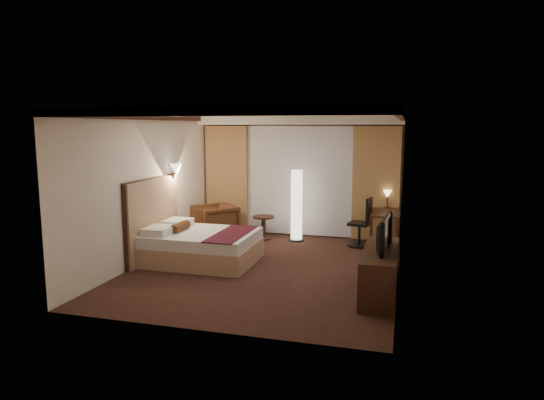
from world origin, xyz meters
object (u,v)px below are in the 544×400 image
(floor_lamp, at_px, (297,205))
(television, at_px, (379,230))
(dresser, at_px, (380,272))
(bed, at_px, (202,247))
(side_table, at_px, (264,228))
(armchair, at_px, (215,221))
(office_chair, at_px, (360,222))
(desk, at_px, (385,229))

(floor_lamp, height_order, television, floor_lamp)
(floor_lamp, bearing_deg, dresser, -56.96)
(bed, bearing_deg, side_table, 74.37)
(armchair, bearing_deg, side_table, 62.08)
(side_table, relative_size, dresser, 0.30)
(office_chair, height_order, television, television)
(bed, bearing_deg, floor_lamp, 58.31)
(office_chair, relative_size, television, 1.01)
(desk, distance_m, office_chair, 0.54)
(dresser, bearing_deg, armchair, 144.95)
(floor_lamp, bearing_deg, side_table, -174.84)
(armchair, distance_m, television, 4.50)
(armchair, bearing_deg, desk, 48.94)
(bed, relative_size, office_chair, 1.87)
(side_table, relative_size, desk, 0.44)
(floor_lamp, xyz_separation_m, dresser, (1.94, -2.98, -0.44))
(television, bearing_deg, office_chair, 15.66)
(bed, relative_size, television, 1.89)
(desk, height_order, television, television)
(dresser, xyz_separation_m, television, (-0.03, -0.00, 0.63))
(side_table, distance_m, dresser, 3.94)
(bed, height_order, floor_lamp, floor_lamp)
(office_chair, relative_size, dresser, 0.59)
(side_table, bearing_deg, armchair, -161.87)
(television, bearing_deg, bed, 79.45)
(side_table, height_order, floor_lamp, floor_lamp)
(side_table, xyz_separation_m, floor_lamp, (0.73, 0.07, 0.52))
(side_table, bearing_deg, floor_lamp, 5.16)
(side_table, distance_m, television, 3.99)
(dresser, distance_m, television, 0.63)
(armchair, bearing_deg, office_chair, 48.86)
(bed, relative_size, floor_lamp, 1.24)
(office_chair, distance_m, television, 2.93)
(armchair, xyz_separation_m, dresser, (3.67, -2.58, -0.09))
(desk, bearing_deg, office_chair, -174.54)
(floor_lamp, distance_m, desk, 1.93)
(armchair, height_order, television, television)
(bed, height_order, office_chair, office_chair)
(armchair, relative_size, floor_lamp, 0.55)
(side_table, height_order, dresser, dresser)
(desk, relative_size, office_chair, 1.14)
(armchair, distance_m, dresser, 4.49)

